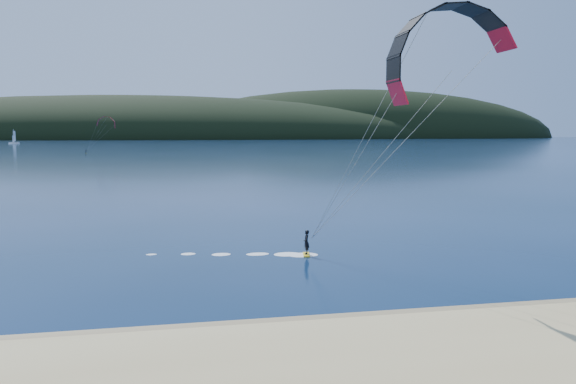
{
  "coord_description": "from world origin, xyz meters",
  "views": [
    {
      "loc": [
        -3.96,
        -16.76,
        7.93
      ],
      "look_at": [
        1.31,
        10.0,
        5.0
      ],
      "focal_mm": 34.53,
      "sensor_mm": 36.0,
      "label": 1
    }
  ],
  "objects": [
    {
      "name": "kitesurfer_near",
      "position": [
        9.8,
        11.02,
        10.71
      ],
      "size": [
        20.71,
        9.89,
        14.95
      ],
      "color": "yellow",
      "rests_on": "ground"
    },
    {
      "name": "kitesurfer_far",
      "position": [
        -30.48,
        199.28,
        10.47
      ],
      "size": [
        12.14,
        6.65,
        13.52
      ],
      "color": "yellow",
      "rests_on": "ground"
    },
    {
      "name": "ground",
      "position": [
        0.0,
        0.0,
        0.0
      ],
      "size": [
        1800.0,
        1800.0,
        0.0
      ],
      "primitive_type": "plane",
      "color": "#071D36",
      "rests_on": "ground"
    },
    {
      "name": "sailboat",
      "position": [
        -118.11,
        404.83,
        0.79
      ],
      "size": [
        7.62,
        5.17,
        10.67
      ],
      "color": "white",
      "rests_on": "ground"
    },
    {
      "name": "headland",
      "position": [
        0.63,
        745.28,
        0.0
      ],
      "size": [
        1200.0,
        310.0,
        140.0
      ],
      "color": "black",
      "rests_on": "ground"
    },
    {
      "name": "wet_sand",
      "position": [
        0.0,
        4.5,
        0.05
      ],
      "size": [
        220.0,
        2.5,
        0.1
      ],
      "color": "#8D7652",
      "rests_on": "ground"
    }
  ]
}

